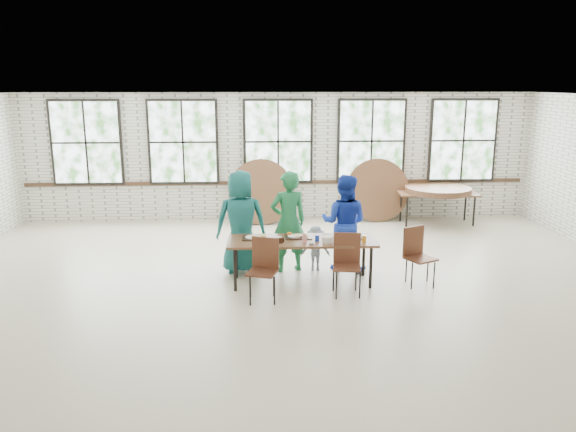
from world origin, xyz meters
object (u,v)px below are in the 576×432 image
chair_near_right (347,259)px  storage_table (438,195)px  dining_table (302,243)px  chair_near_left (264,264)px

chair_near_right → storage_table: 5.10m
dining_table → storage_table: (3.46, 3.79, -0.00)m
dining_table → storage_table: bearing=48.5°
storage_table → dining_table: bearing=-128.2°
chair_near_right → chair_near_left: bearing=-164.0°
dining_table → storage_table: same height
chair_near_left → storage_table: (4.09, 4.44, 0.13)m
chair_near_left → storage_table: chair_near_left is taller
dining_table → chair_near_right: 0.82m
dining_table → chair_near_left: size_ratio=2.54×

